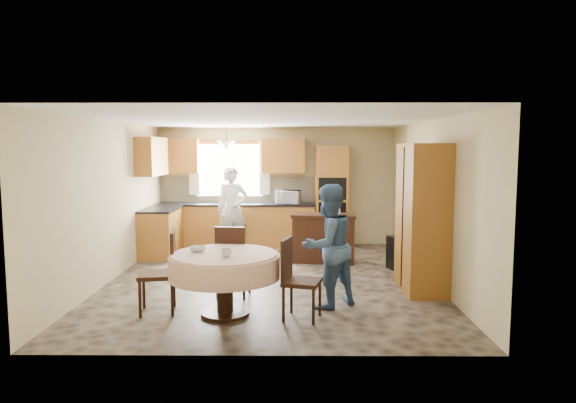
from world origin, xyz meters
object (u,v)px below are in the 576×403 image
(oven_tower, at_px, (331,197))
(sideboard, at_px, (324,240))
(chair_right, at_px, (296,275))
(person_sink, at_px, (232,209))
(chair_left, at_px, (164,268))
(dining_table, at_px, (225,267))
(chair_back, at_px, (232,258))
(cupboard, at_px, (422,218))
(person_dining, at_px, (328,246))

(oven_tower, relative_size, sideboard, 1.83)
(chair_right, xyz_separation_m, person_sink, (-1.24, 4.08, 0.30))
(chair_right, bearing_deg, chair_left, 97.08)
(dining_table, bearing_deg, chair_back, 89.65)
(person_sink, bearing_deg, dining_table, -103.92)
(cupboard, xyz_separation_m, chair_left, (-3.50, -1.05, -0.49))
(sideboard, height_order, dining_table, sideboard)
(sideboard, xyz_separation_m, cupboard, (1.31, -1.81, 0.65))
(dining_table, height_order, person_sink, person_sink)
(person_sink, bearing_deg, chair_left, -115.39)
(sideboard, height_order, person_sink, person_sink)
(person_dining, bearing_deg, dining_table, -21.16)
(chair_right, bearing_deg, sideboard, 5.32)
(chair_left, bearing_deg, person_sink, 164.33)
(chair_right, distance_m, person_sink, 4.27)
(dining_table, bearing_deg, sideboard, 64.60)
(oven_tower, relative_size, chair_right, 2.15)
(chair_left, height_order, person_sink, person_sink)
(chair_right, bearing_deg, cupboard, -39.96)
(dining_table, height_order, chair_right, chair_right)
(oven_tower, height_order, chair_back, oven_tower)
(sideboard, distance_m, chair_left, 3.61)
(sideboard, height_order, chair_left, chair_left)
(person_sink, bearing_deg, person_dining, -84.40)
(dining_table, distance_m, person_dining, 1.36)
(chair_back, distance_m, person_sink, 3.24)
(cupboard, height_order, chair_back, cupboard)
(cupboard, distance_m, person_sink, 4.16)
(chair_back, bearing_deg, dining_table, 96.31)
(chair_left, relative_size, chair_back, 1.03)
(chair_right, bearing_deg, person_sink, 31.97)
(chair_back, distance_m, chair_right, 1.23)
(dining_table, xyz_separation_m, person_dining, (1.30, 0.35, 0.20))
(oven_tower, distance_m, person_dining, 4.10)
(chair_left, distance_m, person_sink, 3.88)
(chair_left, distance_m, chair_back, 1.01)
(cupboard, height_order, person_dining, cupboard)
(cupboard, height_order, chair_left, cupboard)
(sideboard, bearing_deg, chair_right, -92.16)
(chair_right, bearing_deg, oven_tower, 5.46)
(person_dining, bearing_deg, oven_tower, -131.06)
(dining_table, xyz_separation_m, chair_right, (0.88, -0.13, -0.06))
(person_sink, bearing_deg, chair_right, -92.27)
(chair_back, distance_m, person_dining, 1.38)
(dining_table, relative_size, chair_right, 1.39)
(chair_left, height_order, chair_back, chair_left)
(dining_table, relative_size, chair_back, 1.35)
(chair_back, bearing_deg, chair_right, 141.61)
(sideboard, relative_size, dining_table, 0.85)
(dining_table, distance_m, chair_left, 0.79)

